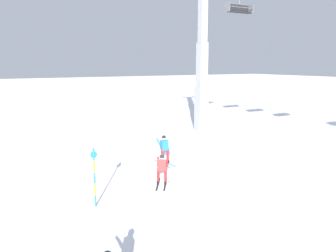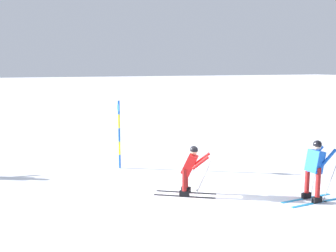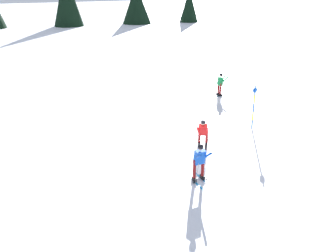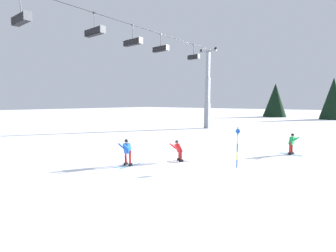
# 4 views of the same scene
# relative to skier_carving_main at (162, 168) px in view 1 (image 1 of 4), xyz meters

# --- Properties ---
(ground_plane) EXTENTS (260.00, 260.00, 0.00)m
(ground_plane) POSITION_rel_skier_carving_main_xyz_m (-0.09, 0.50, -0.83)
(ground_plane) COLOR white
(skier_carving_main) EXTENTS (1.74, 1.36, 1.57)m
(skier_carving_main) POSITION_rel_skier_carving_main_xyz_m (0.00, 0.00, 0.00)
(skier_carving_main) COLOR black
(skier_carving_main) RESTS_ON ground_plane
(lift_tower_near) EXTENTS (0.89, 2.52, 11.99)m
(lift_tower_near) POSITION_rel_skier_carving_main_xyz_m (-10.22, 9.55, 4.09)
(lift_tower_near) COLOR gray
(lift_tower_near) RESTS_ON ground_plane
(chairlift_seat_nearest) EXTENTS (0.61, 2.24, 2.39)m
(chairlift_seat_nearest) POSITION_rel_skier_carving_main_xyz_m (-5.78, 9.55, 9.00)
(chairlift_seat_nearest) COLOR black
(trail_marker_pole) EXTENTS (0.07, 0.28, 2.48)m
(trail_marker_pole) POSITION_rel_skier_carving_main_xyz_m (1.02, -3.72, 0.50)
(trail_marker_pole) COLOR blue
(trail_marker_pole) RESTS_ON ground_plane
(skier_distant_uphill) EXTENTS (1.78, 0.71, 1.73)m
(skier_distant_uphill) POSITION_rel_skier_carving_main_xyz_m (-2.96, 1.78, 0.16)
(skier_distant_uphill) COLOR #198CCC
(skier_distant_uphill) RESTS_ON ground_plane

